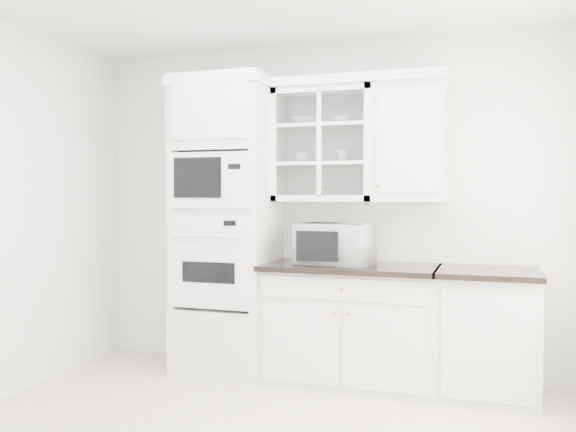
% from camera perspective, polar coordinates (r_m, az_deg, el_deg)
% --- Properties ---
extents(room_shell, '(4.00, 3.50, 2.70)m').
position_cam_1_polar(room_shell, '(3.80, -1.55, 6.92)').
color(room_shell, white).
rests_on(room_shell, ground).
extents(oven_column, '(0.76, 0.68, 2.40)m').
position_cam_1_polar(oven_column, '(4.99, -5.75, -0.93)').
color(oven_column, white).
rests_on(oven_column, ground).
extents(base_cabinet_run, '(1.32, 0.67, 0.92)m').
position_cam_1_polar(base_cabinet_run, '(4.79, 5.92, -9.96)').
color(base_cabinet_run, white).
rests_on(base_cabinet_run, ground).
extents(extra_base_cabinet, '(0.72, 0.67, 0.92)m').
position_cam_1_polar(extra_base_cabinet, '(4.68, 18.17, -10.33)').
color(extra_base_cabinet, white).
rests_on(extra_base_cabinet, ground).
extents(upper_cabinet_glass, '(0.80, 0.33, 0.90)m').
position_cam_1_polar(upper_cabinet_glass, '(4.89, 3.46, 6.64)').
color(upper_cabinet_glass, white).
rests_on(upper_cabinet_glass, room_shell).
extents(upper_cabinet_solid, '(0.55, 0.33, 0.90)m').
position_cam_1_polar(upper_cabinet_solid, '(4.76, 11.38, 6.73)').
color(upper_cabinet_solid, white).
rests_on(upper_cabinet_solid, room_shell).
extents(crown_molding, '(2.14, 0.38, 0.07)m').
position_cam_1_polar(crown_molding, '(4.96, 2.20, 12.23)').
color(crown_molding, white).
rests_on(crown_molding, room_shell).
extents(countertop_microwave, '(0.61, 0.54, 0.32)m').
position_cam_1_polar(countertop_microwave, '(4.70, 4.47, -2.59)').
color(countertop_microwave, white).
rests_on(countertop_microwave, base_cabinet_run).
extents(bowl_a, '(0.30, 0.30, 0.06)m').
position_cam_1_polar(bowl_a, '(4.94, 1.64, 8.82)').
color(bowl_a, white).
rests_on(bowl_a, upper_cabinet_glass).
extents(bowl_b, '(0.23, 0.23, 0.06)m').
position_cam_1_polar(bowl_b, '(4.88, 4.99, 8.89)').
color(bowl_b, white).
rests_on(bowl_b, upper_cabinet_glass).
extents(cup_a, '(0.12, 0.12, 0.08)m').
position_cam_1_polar(cup_a, '(4.93, 1.34, 5.46)').
color(cup_a, white).
rests_on(cup_a, upper_cabinet_glass).
extents(cup_b, '(0.13, 0.13, 0.10)m').
position_cam_1_polar(cup_b, '(4.84, 5.20, 5.63)').
color(cup_b, white).
rests_on(cup_b, upper_cabinet_glass).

